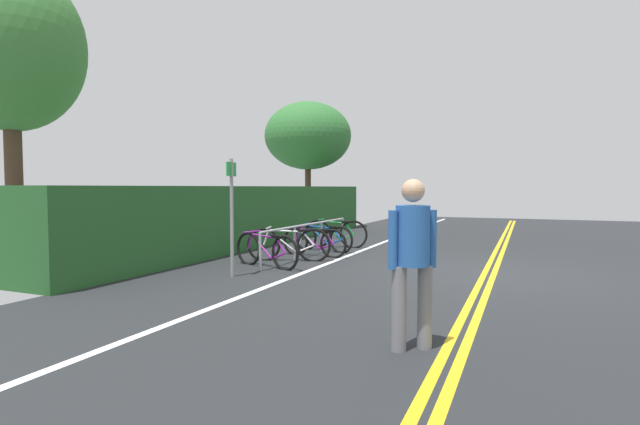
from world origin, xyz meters
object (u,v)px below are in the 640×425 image
(bike_rack, at_px, (309,231))
(bicycle_2, at_px, (314,242))
(sign_post_near, at_px, (232,205))
(bicycle_0, at_px, (266,250))
(bicycle_3, at_px, (323,238))
(pedestrian, at_px, (412,253))
(tree_near_left, at_px, (10,48))
(tree_mid, at_px, (308,136))
(bicycle_4, at_px, (335,234))
(bicycle_1, at_px, (289,244))

(bike_rack, relative_size, bicycle_2, 2.69)
(bike_rack, relative_size, sign_post_near, 2.17)
(bicycle_0, relative_size, bicycle_3, 0.97)
(bicycle_3, bearing_deg, bicycle_2, -170.23)
(bike_rack, bearing_deg, pedestrian, -146.86)
(pedestrian, height_order, sign_post_near, sign_post_near)
(bicycle_0, relative_size, bicycle_2, 1.01)
(bicycle_0, bearing_deg, bicycle_3, -2.06)
(tree_near_left, xyz_separation_m, tree_mid, (11.06, -0.67, -0.50))
(bike_rack, bearing_deg, bicycle_4, 0.47)
(bike_rack, relative_size, bicycle_1, 2.56)
(bike_rack, xyz_separation_m, bicycle_0, (-1.75, 0.11, -0.22))
(bicycle_3, bearing_deg, bicycle_0, 177.94)
(bike_rack, relative_size, bicycle_4, 2.62)
(bicycle_2, bearing_deg, sign_post_near, 174.23)
(bicycle_1, distance_m, tree_near_left, 6.18)
(bicycle_1, xyz_separation_m, pedestrian, (-4.53, -3.59, 0.58))
(bicycle_0, height_order, bicycle_4, bicycle_4)
(bike_rack, bearing_deg, bicycle_3, 0.98)
(bicycle_1, height_order, pedestrian, pedestrian)
(bicycle_0, relative_size, tree_mid, 0.35)
(bike_rack, xyz_separation_m, tree_near_left, (-4.13, 3.85, 3.43))
(bicycle_2, relative_size, bicycle_3, 0.97)
(bicycle_1, bearing_deg, tree_near_left, 130.73)
(bicycle_2, height_order, bicycle_4, bicycle_4)
(bike_rack, bearing_deg, tree_near_left, 137.01)
(bicycle_0, relative_size, sign_post_near, 0.81)
(bike_rack, xyz_separation_m, pedestrian, (-5.40, -3.53, 0.38))
(bike_rack, xyz_separation_m, tree_mid, (6.93, 3.19, 2.93))
(pedestrian, bearing_deg, bicycle_4, 26.55)
(bicycle_0, bearing_deg, bicycle_2, -8.06)
(bicycle_0, distance_m, bicycle_4, 3.44)
(bicycle_4, bearing_deg, bicycle_3, 179.94)
(tree_near_left, bearing_deg, bicycle_4, -33.43)
(bicycle_0, relative_size, pedestrian, 1.02)
(bike_rack, distance_m, pedestrian, 6.46)
(bicycle_3, relative_size, sign_post_near, 0.83)
(tree_mid, bearing_deg, pedestrian, -151.43)
(bicycle_1, distance_m, pedestrian, 5.81)
(bike_rack, relative_size, bicycle_0, 2.67)
(bike_rack, height_order, bicycle_3, bike_rack)
(bicycle_1, distance_m, bicycle_4, 2.55)
(bicycle_2, bearing_deg, bike_rack, 81.92)
(bicycle_2, xyz_separation_m, tree_mid, (6.95, 3.32, 3.16))
(bike_rack, height_order, bicycle_2, bike_rack)
(bike_rack, xyz_separation_m, bicycle_3, (0.86, 0.01, -0.23))
(bicycle_0, xyz_separation_m, tree_mid, (8.68, 3.08, 3.15))
(pedestrian, distance_m, tree_mid, 14.27)
(bike_rack, height_order, tree_near_left, tree_near_left)
(bicycle_3, height_order, tree_near_left, tree_near_left)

